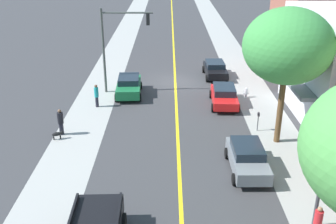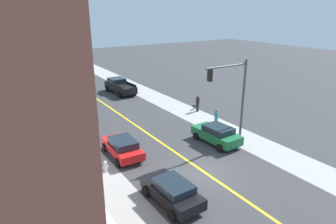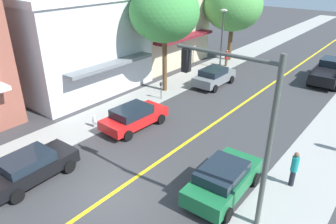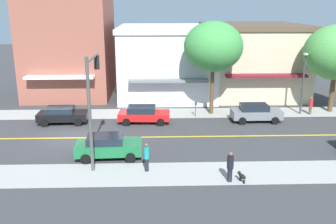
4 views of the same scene
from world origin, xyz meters
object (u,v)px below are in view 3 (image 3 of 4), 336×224
grey_sedan_left_curb (214,76)px  pedestrian_red_shirt (227,58)px  parking_meter (161,88)px  street_lamp (222,32)px  black_pickup_truck (330,71)px  traffic_light_mast (242,113)px  red_sedan_left_curb (134,117)px  pedestrian_teal_shirt (294,168)px  fire_hydrant (94,121)px  black_sedan_left_curb (31,166)px  green_sedan_right_curb (223,179)px  street_tree_left_near (164,12)px  street_tree_right_corner (233,6)px

grey_sedan_left_curb → pedestrian_red_shirt: (-1.94, 5.56, 0.07)m
parking_meter → street_lamp: size_ratio=0.24×
parking_meter → black_pickup_truck: black_pickup_truck is taller
traffic_light_mast → red_sedan_left_curb: (-8.38, 2.80, -3.80)m
pedestrian_teal_shirt → parking_meter: bearing=47.1°
fire_hydrant → black_sedan_left_curb: size_ratio=0.20×
green_sedan_right_curb → black_pickup_truck: size_ratio=0.77×
street_tree_left_near → green_sedan_right_curb: (10.10, -8.27, -5.33)m
green_sedan_right_curb → red_sedan_left_curb: bearing=72.1°
street_lamp → grey_sedan_left_curb: (2.14, -4.73, -2.73)m
parking_meter → red_sedan_left_curb: (1.66, -4.63, -0.12)m
street_lamp → black_pickup_truck: 10.06m
red_sedan_left_curb → black_sedan_left_curb: bearing=-177.9°
black_sedan_left_curb → traffic_light_mast: bearing=-66.4°
pedestrian_teal_shirt → pedestrian_red_shirt: (-11.71, 14.71, -0.09)m
pedestrian_teal_shirt → street_tree_right_corner: bearing=13.8°
street_lamp → pedestrian_teal_shirt: street_lamp is taller
traffic_light_mast → black_pickup_truck: 19.88m
street_lamp → grey_sedan_left_curb: street_lamp is taller
fire_hydrant → pedestrian_red_shirt: (0.00, 16.72, 0.46)m
street_lamp → traffic_light_mast: bearing=-58.4°
red_sedan_left_curb → grey_sedan_left_curb: size_ratio=1.04×
grey_sedan_left_curb → traffic_light_mast: bearing=-146.2°
green_sedan_right_curb → pedestrian_red_shirt: size_ratio=2.65×
grey_sedan_left_curb → pedestrian_teal_shirt: bearing=-133.5°
traffic_light_mast → black_sedan_left_curb: 10.08m
pedestrian_teal_shirt → traffic_light_mast: bearing=134.7°
fire_hydrant → street_tree_left_near: bearing=94.4°
traffic_light_mast → pedestrian_red_shirt: 21.09m
parking_meter → traffic_light_mast: size_ratio=0.19×
traffic_light_mast → black_pickup_truck: traffic_light_mast is taller
street_tree_right_corner → black_pickup_truck: size_ratio=1.41×
traffic_light_mast → red_sedan_left_curb: 9.61m
traffic_light_mast → pedestrian_teal_shirt: bearing=-112.4°
street_tree_right_corner → green_sedan_right_curb: 22.67m
fire_hydrant → grey_sedan_left_curb: bearing=80.1°
street_tree_right_corner → parking_meter: street_tree_right_corner is taller
street_tree_right_corner → black_sedan_left_curb: (2.88, -24.31, -4.77)m
pedestrian_teal_shirt → pedestrian_red_shirt: pedestrian_teal_shirt is taller
red_sedan_left_curb → black_pickup_truck: bearing=-21.0°
parking_meter → pedestrian_teal_shirt: pedestrian_teal_shirt is taller
fire_hydrant → pedestrian_red_shirt: size_ratio=0.50×
fire_hydrant → red_sedan_left_curb: 2.53m
street_tree_left_near → black_sedan_left_curb: size_ratio=1.99×
street_tree_left_near → traffic_light_mast: bearing=-39.3°
street_tree_right_corner → pedestrian_teal_shirt: street_tree_right_corner is taller
street_tree_left_near → parking_meter: size_ratio=6.35×
street_tree_right_corner → street_lamp: street_tree_right_corner is taller
fire_hydrant → pedestrian_red_shirt: 16.72m
traffic_light_mast → street_lamp: 20.18m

